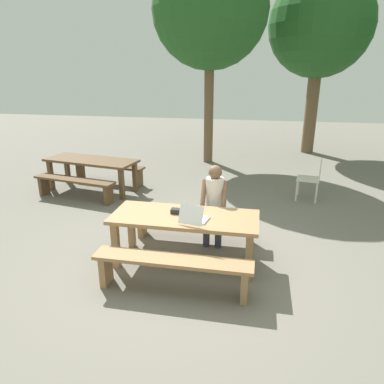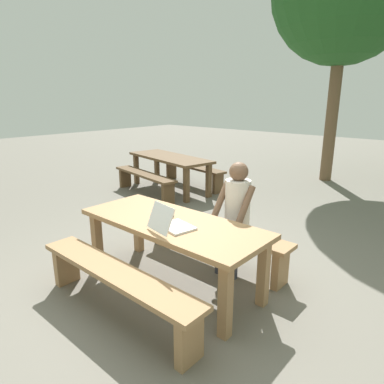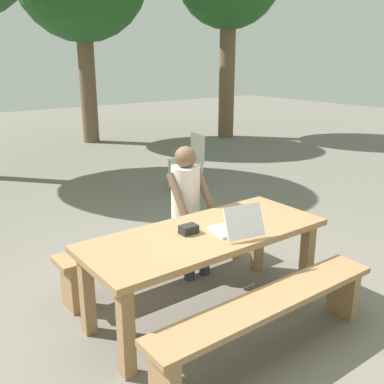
# 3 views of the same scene
# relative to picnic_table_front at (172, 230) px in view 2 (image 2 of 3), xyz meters

# --- Properties ---
(ground_plane) EXTENTS (30.00, 30.00, 0.00)m
(ground_plane) POSITION_rel_picnic_table_front_xyz_m (0.00, 0.00, -0.60)
(ground_plane) COLOR slate
(picnic_table_front) EXTENTS (1.96, 0.79, 0.70)m
(picnic_table_front) POSITION_rel_picnic_table_front_xyz_m (0.00, 0.00, 0.00)
(picnic_table_front) COLOR #9E754C
(picnic_table_front) RESTS_ON ground
(bench_near) EXTENTS (1.91, 0.30, 0.45)m
(bench_near) POSITION_rel_picnic_table_front_xyz_m (0.00, -0.70, -0.26)
(bench_near) COLOR #9E754C
(bench_near) RESTS_ON ground
(bench_far) EXTENTS (1.91, 0.30, 0.45)m
(bench_far) POSITION_rel_picnic_table_front_xyz_m (0.00, 0.70, -0.26)
(bench_far) COLOR #9E754C
(bench_far) RESTS_ON ground
(laptop) EXTENTS (0.37, 0.40, 0.25)m
(laptop) POSITION_rel_picnic_table_front_xyz_m (0.16, -0.17, 0.16)
(laptop) COLOR white
(laptop) RESTS_ON picnic_table_front
(small_pouch) EXTENTS (0.14, 0.09, 0.07)m
(small_pouch) POSITION_rel_picnic_table_front_xyz_m (-0.13, 0.05, 0.13)
(small_pouch) COLOR black
(small_pouch) RESTS_ON picnic_table_front
(person_seated) EXTENTS (0.38, 0.39, 1.23)m
(person_seated) POSITION_rel_picnic_table_front_xyz_m (0.31, 0.65, 0.11)
(person_seated) COLOR #333847
(person_seated) RESTS_ON ground
(picnic_table_mid) EXTENTS (2.12, 1.09, 0.71)m
(picnic_table_mid) POSITION_rel_picnic_table_front_xyz_m (-2.64, 2.63, 0.00)
(picnic_table_mid) COLOR brown
(picnic_table_mid) RESTS_ON ground
(bench_mid_south) EXTENTS (1.85, 0.62, 0.44)m
(bench_mid_south) POSITION_rel_picnic_table_front_xyz_m (-2.75, 2.03, -0.27)
(bench_mid_south) COLOR brown
(bench_mid_south) RESTS_ON ground
(bench_mid_north) EXTENTS (1.85, 0.62, 0.44)m
(bench_mid_north) POSITION_rel_picnic_table_front_xyz_m (-2.54, 3.23, -0.27)
(bench_mid_north) COLOR brown
(bench_mid_north) RESTS_ON ground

